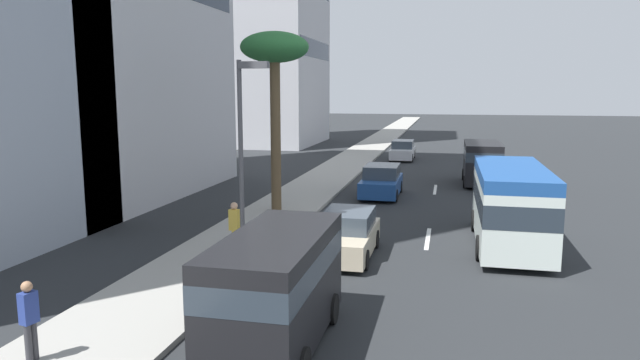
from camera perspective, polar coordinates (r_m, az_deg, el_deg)
ground_plane at (r=36.23m, az=11.65°, el=0.04°), size 198.00×198.00×0.00m
sidewalk_right at (r=36.96m, az=1.12°, el=0.51°), size 162.00×3.43×0.15m
lane_stripe_mid at (r=21.88m, az=10.79°, el=-5.80°), size 3.20×0.16×0.01m
lane_stripe_far at (r=32.60m, az=11.50°, el=-0.94°), size 3.20×0.16×0.01m
minibus_lead at (r=21.27m, az=18.60°, el=-2.19°), size 6.99×2.44×2.87m
van_second at (r=12.46m, az=-4.40°, el=-10.28°), size 4.87×2.08×2.50m
car_third at (r=19.15m, az=2.75°, el=-5.55°), size 4.17×1.81×1.53m
van_fourth at (r=34.80m, az=15.99°, el=1.88°), size 4.93×2.17×2.50m
car_fifth at (r=30.05m, az=6.20°, el=-0.16°), size 4.35×1.96×1.64m
car_sixth at (r=46.14m, az=8.31°, el=2.95°), size 4.44×1.84×1.55m
pedestrian_near_lamp at (r=18.73m, az=-8.59°, el=-4.62°), size 0.30×0.35×1.80m
pedestrian_mid_block at (r=12.94m, az=-27.19°, el=-12.22°), size 0.36×0.29×1.68m
palm_tree at (r=25.38m, az=-4.58°, el=12.27°), size 3.00×3.00×7.92m
street_lamp at (r=17.13m, az=-7.62°, el=3.99°), size 0.24×0.97×6.27m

